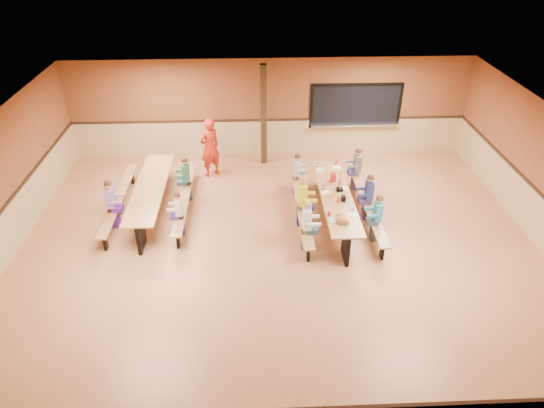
{
  "coord_description": "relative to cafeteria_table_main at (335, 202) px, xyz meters",
  "views": [
    {
      "loc": [
        -0.55,
        -8.89,
        6.76
      ],
      "look_at": [
        -0.15,
        0.1,
        1.15
      ],
      "focal_mm": 32.0,
      "sensor_mm": 36.0,
      "label": 1
    }
  ],
  "objects": [
    {
      "name": "condiment_mustard",
      "position": [
        -0.12,
        -0.16,
        0.3
      ],
      "size": [
        0.06,
        0.06,
        0.17
      ],
      "primitive_type": "cylinder",
      "color": "yellow",
      "rests_on": "cafeteria_table_main"
    },
    {
      "name": "chip_bowl",
      "position": [
        -0.04,
        -1.18,
        0.29
      ],
      "size": [
        0.32,
        0.32,
        0.15
      ],
      "primitive_type": null,
      "color": "orange",
      "rests_on": "cafeteria_table_main"
    },
    {
      "name": "seated_child_white_left",
      "position": [
        -0.83,
        -1.12,
        0.09
      ],
      "size": [
        0.38,
        0.31,
        1.24
      ],
      "primitive_type": null,
      "color": "white",
      "rests_on": "ground"
    },
    {
      "name": "napkin_dispenser",
      "position": [
        0.13,
        -0.28,
        0.28
      ],
      "size": [
        0.1,
        0.14,
        0.13
      ],
      "primitive_type": "cube",
      "color": "black",
      "rests_on": "cafeteria_table_main"
    },
    {
      "name": "standing_woman",
      "position": [
        -3.21,
        2.55,
        0.34
      ],
      "size": [
        0.75,
        0.71,
        1.73
      ],
      "primitive_type": "imported",
      "rotation": [
        0.0,
        0.0,
        3.79
      ],
      "color": "red",
      "rests_on": "ground"
    },
    {
      "name": "room_envelope",
      "position": [
        -1.45,
        -1.12,
        0.16
      ],
      "size": [
        12.04,
        10.04,
        3.02
      ],
      "color": "brown",
      "rests_on": "ground"
    },
    {
      "name": "kitchen_pass_through",
      "position": [
        1.15,
        3.84,
        0.96
      ],
      "size": [
        2.78,
        0.28,
        1.38
      ],
      "color": "black",
      "rests_on": "ground"
    },
    {
      "name": "condiment_ketchup",
      "position": [
        -0.01,
        -0.38,
        0.3
      ],
      "size": [
        0.06,
        0.06,
        0.17
      ],
      "primitive_type": "cylinder",
      "color": "#B2140F",
      "rests_on": "cafeteria_table_main"
    },
    {
      "name": "seated_adult_yellow",
      "position": [
        -0.83,
        -0.11,
        0.14
      ],
      "size": [
        0.43,
        0.35,
        1.33
      ],
      "primitive_type": null,
      "color": "yellow",
      "rests_on": "ground"
    },
    {
      "name": "cafeteria_table_main",
      "position": [
        0.0,
        0.0,
        0.0
      ],
      "size": [
        1.91,
        3.7,
        0.74
      ],
      "color": "#9C6C3E",
      "rests_on": "ground"
    },
    {
      "name": "punch_pitcher",
      "position": [
        0.03,
        0.68,
        0.32
      ],
      "size": [
        0.16,
        0.16,
        0.22
      ],
      "primitive_type": "cylinder",
      "color": "#B41C18",
      "rests_on": "cafeteria_table_main"
    },
    {
      "name": "cafeteria_table_second",
      "position": [
        -4.58,
        0.61,
        0.0
      ],
      "size": [
        1.91,
        3.7,
        0.74
      ],
      "color": "#9C6C3E",
      "rests_on": "ground"
    },
    {
      "name": "ground",
      "position": [
        -1.45,
        -1.12,
        -0.53
      ],
      "size": [
        12.0,
        12.0,
        0.0
      ],
      "primitive_type": "plane",
      "color": "#9C603B",
      "rests_on": "ground"
    },
    {
      "name": "place_settings",
      "position": [
        0.0,
        0.0,
        0.27
      ],
      "size": [
        0.65,
        3.3,
        0.11
      ],
      "primitive_type": null,
      "color": "beige",
      "rests_on": "cafeteria_table_main"
    },
    {
      "name": "table_paddle",
      "position": [
        0.12,
        0.2,
        0.35
      ],
      "size": [
        0.16,
        0.16,
        0.56
      ],
      "color": "black",
      "rests_on": "cafeteria_table_main"
    },
    {
      "name": "seated_child_tan_sec",
      "position": [
        -3.75,
        -0.4,
        0.03
      ],
      "size": [
        0.32,
        0.26,
        1.11
      ],
      "primitive_type": null,
      "color": "beige",
      "rests_on": "ground"
    },
    {
      "name": "seated_child_char_right",
      "position": [
        0.83,
        1.55,
        0.08
      ],
      "size": [
        0.37,
        0.3,
        1.2
      ],
      "primitive_type": null,
      "color": "#545D60",
      "rests_on": "ground"
    },
    {
      "name": "seated_child_purple_sec",
      "position": [
        -5.4,
        -0.01,
        0.09
      ],
      "size": [
        0.38,
        0.31,
        1.24
      ],
      "primitive_type": null,
      "color": "#90649E",
      "rests_on": "ground"
    },
    {
      "name": "seated_child_navy_right",
      "position": [
        0.83,
        0.07,
        0.08
      ],
      "size": [
        0.37,
        0.3,
        1.21
      ],
      "primitive_type": null,
      "color": "navy",
      "rests_on": "ground"
    },
    {
      "name": "structural_post",
      "position": [
        -1.65,
        3.28,
        0.97
      ],
      "size": [
        0.18,
        0.18,
        3.0
      ],
      "primitive_type": "cube",
      "color": "black",
      "rests_on": "ground"
    },
    {
      "name": "seated_child_green_sec",
      "position": [
        -3.75,
        1.21,
        0.07
      ],
      "size": [
        0.37,
        0.3,
        1.2
      ],
      "primitive_type": null,
      "color": "#2F6A4C",
      "rests_on": "ground"
    },
    {
      "name": "seated_child_grey_left",
      "position": [
        -0.83,
        1.39,
        0.05
      ],
      "size": [
        0.34,
        0.28,
        1.15
      ],
      "primitive_type": null,
      "color": "beige",
      "rests_on": "ground"
    },
    {
      "name": "seated_child_teal_right",
      "position": [
        0.83,
        -0.85,
        0.06
      ],
      "size": [
        0.35,
        0.29,
        1.18
      ],
      "primitive_type": null,
      "color": "teal",
      "rests_on": "ground"
    }
  ]
}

